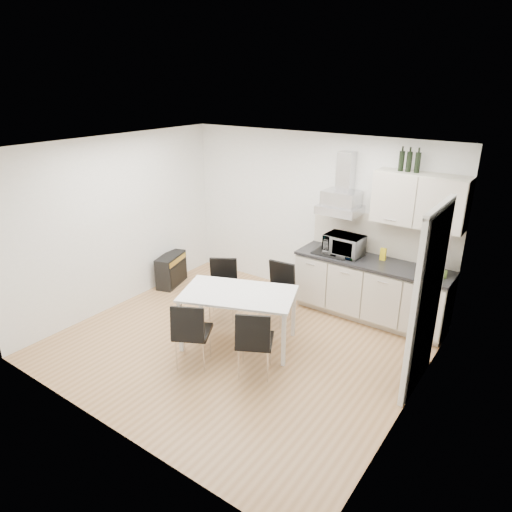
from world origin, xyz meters
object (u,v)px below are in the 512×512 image
at_px(kitchenette, 376,266).
at_px(floor_speaker, 287,280).
at_px(dining_table, 238,298).
at_px(chair_near_right, 255,341).
at_px(guitar_amp, 171,270).
at_px(chair_far_right, 276,294).
at_px(chair_far_left, 222,291).
at_px(chair_near_left, 193,333).

xyz_separation_m(kitchenette, floor_speaker, (-1.57, 0.17, -0.68)).
relative_size(dining_table, floor_speaker, 5.47).
relative_size(dining_table, chair_near_right, 1.88).
xyz_separation_m(kitchenette, guitar_amp, (-3.29, -0.86, -0.56)).
bearing_deg(chair_far_right, chair_near_right, 107.25).
distance_m(chair_far_left, guitar_amp, 1.53).
relative_size(chair_far_left, floor_speaker, 2.91).
bearing_deg(dining_table, floor_speaker, 80.28).
distance_m(chair_far_left, floor_speaker, 1.48).
distance_m(dining_table, floor_speaker, 1.97).
height_order(chair_far_left, chair_far_right, same).
bearing_deg(chair_far_left, kitchenette, -176.69).
relative_size(chair_far_left, chair_far_right, 1.00).
distance_m(kitchenette, chair_far_left, 2.25).
height_order(dining_table, floor_speaker, dining_table).
relative_size(dining_table, guitar_amp, 2.37).
bearing_deg(chair_far_left, guitar_amp, -46.89).
relative_size(kitchenette, chair_near_right, 2.86).
xyz_separation_m(chair_far_left, guitar_amp, (-1.47, 0.40, -0.17)).
bearing_deg(chair_near_left, chair_near_right, -6.87).
distance_m(dining_table, chair_far_right, 0.81).
xyz_separation_m(chair_far_left, chair_near_left, (0.46, -1.13, 0.00)).
distance_m(kitchenette, guitar_amp, 3.44).
xyz_separation_m(chair_far_right, floor_speaker, (-0.46, 1.09, -0.29)).
xyz_separation_m(chair_far_left, chair_far_right, (0.71, 0.34, 0.00)).
distance_m(kitchenette, floor_speaker, 1.72).
xyz_separation_m(guitar_amp, floor_speaker, (1.71, 1.03, -0.12)).
xyz_separation_m(dining_table, chair_far_left, (-0.63, 0.43, -0.23)).
xyz_separation_m(chair_near_right, floor_speaker, (-0.94, 2.28, -0.29)).
distance_m(guitar_amp, floor_speaker, 2.00).
height_order(kitchenette, floor_speaker, kitchenette).
bearing_deg(floor_speaker, chair_far_right, -81.13).
bearing_deg(kitchenette, chair_far_right, -140.39).
height_order(dining_table, chair_far_left, chair_far_left).
xyz_separation_m(chair_far_right, chair_near_left, (-0.25, -1.48, 0.00)).
distance_m(chair_near_right, guitar_amp, 2.94).
bearing_deg(chair_far_left, chair_far_right, 174.45).
bearing_deg(chair_far_right, floor_speaker, -71.88).
bearing_deg(floor_speaker, chair_near_left, -99.37).
relative_size(guitar_amp, floor_speaker, 2.31).
height_order(chair_far_left, floor_speaker, chair_far_left).
height_order(chair_far_left, guitar_amp, chair_far_left).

